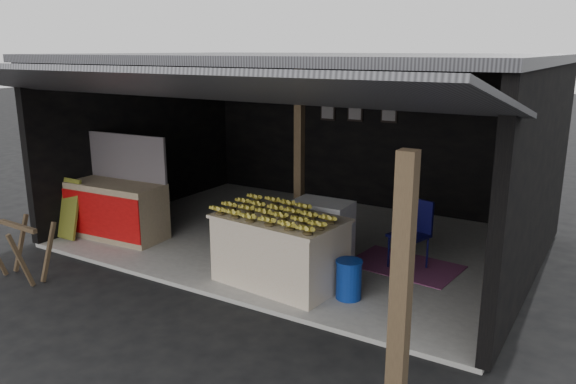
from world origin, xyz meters
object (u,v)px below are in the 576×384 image
Objects in this scene: white_crate at (321,232)px; sawhorse at (20,245)px; banana_table at (280,250)px; plastic_chair at (413,228)px; water_barrel at (349,281)px; neighbor_stall at (117,207)px.

sawhorse is (-3.26, -2.59, -0.01)m from white_crate.
plastic_chair reaches higher than banana_table.
water_barrel is (4.13, 1.69, -0.21)m from sawhorse.
banana_table is 3.30m from neighbor_stall.
white_crate is at bearing 134.28° from water_barrel.
water_barrel is (0.87, -0.89, -0.23)m from white_crate.
water_barrel is at bearing -5.90° from neighbor_stall.
white_crate reaches higher than water_barrel.
sawhorse is (-3.14, -1.65, -0.01)m from banana_table.
banana_table is at bearing -114.24° from plastic_chair.
banana_table is 3.55m from sawhorse.
white_crate is (0.12, 0.94, -0.00)m from banana_table.
water_barrel is (0.99, 0.04, -0.23)m from banana_table.
neighbor_stall is 4.30m from water_barrel.
plastic_chair is (0.31, 1.44, 0.35)m from water_barrel.
plastic_chair is (4.44, 3.13, 0.13)m from sawhorse.
banana_table is 1.04× the size of neighbor_stall.
sawhorse is 5.44m from plastic_chair.
sawhorse is at bearing -127.86° from plastic_chair.
white_crate is 1.13× the size of sawhorse.
plastic_chair is at bearing 77.91° from water_barrel.
white_crate is 3.50m from neighbor_stall.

